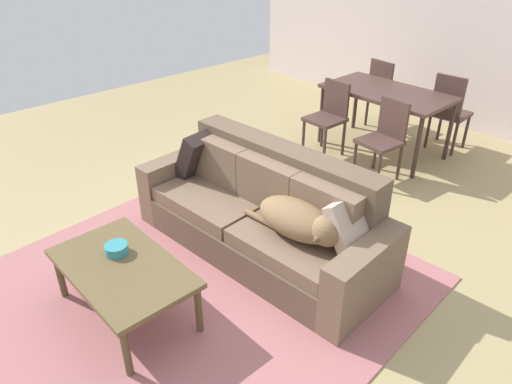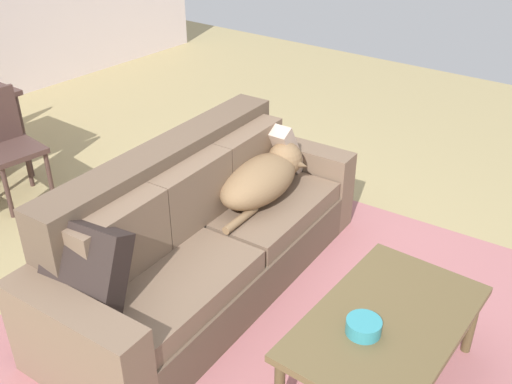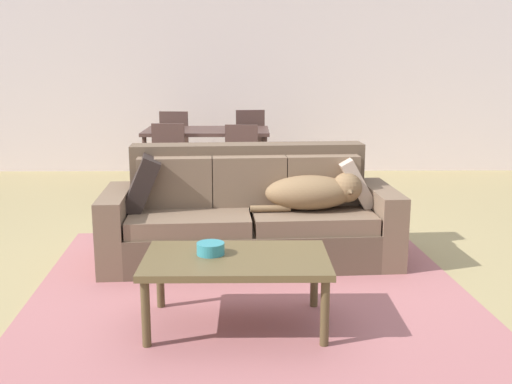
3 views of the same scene
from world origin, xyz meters
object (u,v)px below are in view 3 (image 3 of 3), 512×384
at_px(dining_chair_near_right, 240,161).
at_px(coffee_table, 236,264).
at_px(dining_table, 207,135).
at_px(bowl_on_coffee_table, 211,249).
at_px(dining_chair_near_left, 167,159).
at_px(dining_chair_far_right, 250,143).
at_px(throw_pillow_by_left_arm, 142,183).
at_px(dining_chair_far_left, 176,143).
at_px(couch, 250,217).
at_px(dog_on_left_cushion, 315,192).
at_px(throw_pillow_by_right_arm, 354,181).

bearing_deg(dining_chair_near_right, coffee_table, -83.85).
relative_size(coffee_table, dining_table, 0.74).
distance_m(bowl_on_coffee_table, dining_table, 3.70).
height_order(dining_table, dining_chair_near_left, dining_chair_near_left).
distance_m(dining_chair_near_right, dining_chair_far_right, 1.19).
xyz_separation_m(throw_pillow_by_left_arm, dining_chair_near_left, (-0.06, 1.93, -0.13)).
xyz_separation_m(dining_chair_near_left, dining_chair_far_left, (-0.04, 1.18, 0.02)).
distance_m(coffee_table, dining_chair_far_right, 4.33).
relative_size(couch, dining_chair_near_right, 2.67).
height_order(dog_on_left_cushion, dining_chair_near_left, dining_chair_near_left).
distance_m(couch, dining_chair_near_right, 1.88).
bearing_deg(throw_pillow_by_left_arm, throw_pillow_by_right_arm, 3.75).
height_order(dog_on_left_cushion, coffee_table, dog_on_left_cushion).
bearing_deg(throw_pillow_by_right_arm, coffee_table, -123.97).
relative_size(throw_pillow_by_left_arm, dining_table, 0.30).
height_order(bowl_on_coffee_table, dining_table, dining_table).
bearing_deg(dining_chair_far_left, bowl_on_coffee_table, 105.37).
xyz_separation_m(coffee_table, dining_chair_near_left, (-0.82, 3.18, 0.11)).
xyz_separation_m(couch, bowl_on_coffee_table, (-0.23, -1.22, 0.13)).
distance_m(throw_pillow_by_right_arm, coffee_table, 1.66).
distance_m(dining_chair_near_left, dining_chair_near_right, 0.80).
height_order(dining_chair_near_right, dining_chair_far_left, dining_chair_far_left).
bearing_deg(dog_on_left_cushion, dining_chair_near_left, 121.30).
relative_size(throw_pillow_by_left_arm, dining_chair_far_left, 0.47).
distance_m(dining_table, dining_chair_near_left, 0.71).
relative_size(couch, coffee_table, 2.14).
height_order(dog_on_left_cushion, throw_pillow_by_right_arm, throw_pillow_by_right_arm).
bearing_deg(throw_pillow_by_left_arm, bowl_on_coffee_table, -63.20).
bearing_deg(coffee_table, dog_on_left_cushion, 63.41).
bearing_deg(dining_chair_near_left, dog_on_left_cushion, -53.51).
relative_size(dining_table, dining_chair_near_left, 1.66).
xyz_separation_m(dog_on_left_cushion, bowl_on_coffee_table, (-0.74, -1.12, -0.10)).
bearing_deg(couch, throw_pillow_by_right_arm, 2.79).
distance_m(dining_chair_near_left, dining_chair_far_left, 1.18).
distance_m(couch, dining_table, 2.54).
bearing_deg(dining_chair_near_right, dining_chair_far_right, 90.72).
height_order(dining_chair_near_right, dining_chair_far_right, dining_chair_far_right).
relative_size(bowl_on_coffee_table, dining_table, 0.11).
height_order(dog_on_left_cushion, dining_table, dining_table).
relative_size(throw_pillow_by_right_arm, dining_chair_near_right, 0.47).
xyz_separation_m(couch, coffee_table, (-0.08, -1.27, 0.05)).
bearing_deg(dining_table, dining_chair_near_right, -55.65).
distance_m(bowl_on_coffee_table, dining_chair_far_left, 4.37).
height_order(dining_chair_near_left, dining_chair_near_right, dining_chair_near_left).
relative_size(throw_pillow_by_left_arm, bowl_on_coffee_table, 2.65).
xyz_separation_m(coffee_table, dining_chair_far_right, (0.09, 4.32, 0.13)).
bearing_deg(dining_chair_near_right, dog_on_left_cushion, -67.09).
distance_m(dog_on_left_cushion, dining_chair_far_right, 3.19).
height_order(dog_on_left_cushion, throw_pillow_by_left_arm, throw_pillow_by_left_arm).
relative_size(couch, throw_pillow_by_left_arm, 5.30).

